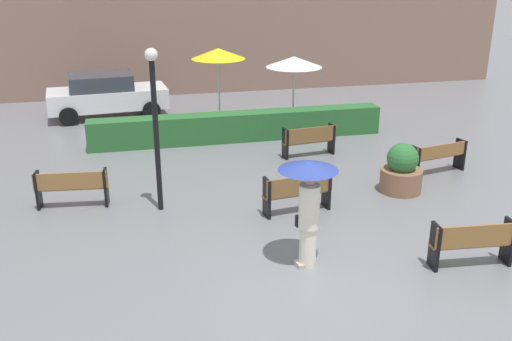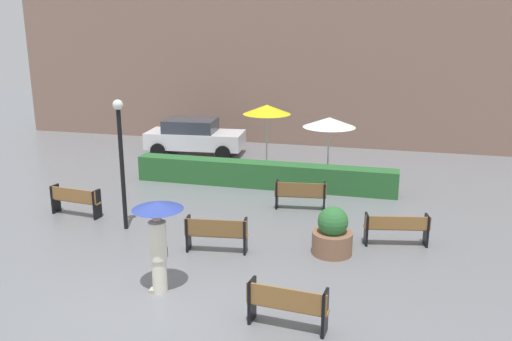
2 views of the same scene
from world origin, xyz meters
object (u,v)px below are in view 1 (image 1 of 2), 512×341
Objects in this scene: bench_near_right at (473,242)px; planter_pot at (402,171)px; bench_mid_center at (298,191)px; patio_umbrella_white at (294,62)px; patio_umbrella_yellow at (218,54)px; bench_far_left at (72,186)px; pedestrian_with_umbrella at (308,196)px; bench_far_right at (439,156)px; parked_car at (106,94)px; lamp_post at (155,113)px; bench_back_row at (309,139)px.

planter_pot is at bearing 83.53° from bench_near_right.
bench_mid_center is 7.37m from patio_umbrella_white.
patio_umbrella_yellow is 2.54m from patio_umbrella_white.
bench_far_left is 0.82× the size of pedestrian_with_umbrella.
patio_umbrella_yellow is (0.03, 9.82, 1.10)m from pedestrian_with_umbrella.
bench_mid_center reaches higher than bench_far_right.
parked_car is at bearing 113.74° from bench_mid_center.
bench_far_right is 0.46× the size of lamp_post.
patio_umbrella_yellow is at bearing 93.76° from bench_mid_center.
bench_far_right is at bearing -36.39° from bench_back_row.
bench_far_left is (-7.41, 4.53, 0.01)m from bench_near_right.
bench_far_left is 5.87m from pedestrian_with_umbrella.
bench_back_row is at bearing 143.61° from bench_far_right.
parked_car is (0.68, 8.29, 0.30)m from bench_far_left.
patio_umbrella_white is at bearing 92.85° from bench_near_right.
pedestrian_with_umbrella is (4.45, -3.74, 0.85)m from bench_far_left.
parked_car is at bearing 98.24° from lamp_post.
patio_umbrella_yellow is (2.51, 6.66, 0.21)m from lamp_post.
pedestrian_with_umbrella is at bearing -108.59° from bench_back_row.
lamp_post is 7.78m from patio_umbrella_white.
patio_umbrella_white is (2.46, 9.16, 0.84)m from pedestrian_with_umbrella.
bench_near_right is at bearing -31.44° from bench_far_left.
bench_mid_center is 7.82m from patio_umbrella_yellow.
lamp_post is at bearing -147.77° from bench_back_row.
parked_car is at bearing 107.42° from pedestrian_with_umbrella.
bench_back_row is 6.39m from pedestrian_with_umbrella.
pedestrian_with_umbrella is at bearing 165.06° from bench_near_right.
bench_mid_center is (-1.50, -3.74, 0.01)m from bench_back_row.
lamp_post is at bearing 128.20° from pedestrian_with_umbrella.
bench_far_left is at bearing -126.36° from patio_umbrella_yellow.
bench_back_row is 8.36m from parked_car.
bench_far_left is 2.69m from lamp_post.
bench_back_row is at bearing 32.23° from lamp_post.
parked_car is at bearing 85.34° from bench_far_left.
planter_pot is at bearing -6.05° from bench_far_left.
parked_car is at bearing 149.82° from patio_umbrella_yellow.
bench_far_left is 5.19m from bench_mid_center.
bench_far_left is (-6.47, -2.27, 0.01)m from bench_back_row.
bench_far_right is 0.64× the size of patio_umbrella_yellow.
patio_umbrella_white is at bearing 82.01° from bench_back_row.
bench_mid_center reaches higher than bench_back_row.
parked_car is at bearing 133.88° from bench_back_row.
bench_near_right is 3.90m from bench_mid_center.
patio_umbrella_yellow is (-3.35, 6.91, 1.95)m from planter_pot.
patio_umbrella_yellow reaches higher than patio_umbrella_white.
patio_umbrella_white is 0.55× the size of parked_car.
bench_back_row is 5.61m from lamp_post.
bench_far_right is 7.67m from lamp_post.
bench_back_row is 0.80× the size of pedestrian_with_umbrella.
bench_near_right reaches higher than bench_far_left.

